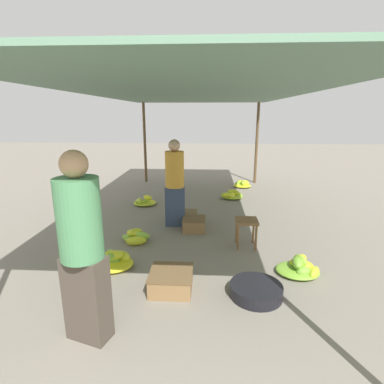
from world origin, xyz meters
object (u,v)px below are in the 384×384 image
at_px(banana_pile_left_2, 135,236).
at_px(crate_near, 171,280).
at_px(shopper_walking_mid, 175,182).
at_px(banana_pile_right_0, 242,184).
at_px(banana_pile_right_1, 300,268).
at_px(banana_pile_left_0, 145,202).
at_px(basin_black, 256,290).
at_px(vendor_foreground, 82,247).
at_px(stool, 246,225).
at_px(banana_pile_right_2, 232,195).
at_px(crate_far, 194,224).
at_px(crate_mid, 187,216).
at_px(banana_pile_left_1, 112,260).

bearing_deg(banana_pile_left_2, crate_near, -60.53).
bearing_deg(banana_pile_left_2, shopper_walking_mid, 54.06).
bearing_deg(banana_pile_right_0, banana_pile_right_1, -87.16).
bearing_deg(shopper_walking_mid, banana_pile_left_0, 124.39).
relative_size(banana_pile_left_0, banana_pile_left_2, 0.99).
bearing_deg(banana_pile_left_0, basin_black, -59.63).
relative_size(vendor_foreground, banana_pile_right_0, 3.51).
distance_m(basin_black, banana_pile_left_0, 3.99).
height_order(stool, banana_pile_left_2, stool).
xyz_separation_m(banana_pile_left_0, banana_pile_right_2, (2.04, 0.68, 0.01)).
relative_size(banana_pile_right_1, crate_far, 1.44).
height_order(crate_mid, shopper_walking_mid, shopper_walking_mid).
xyz_separation_m(banana_pile_left_0, crate_near, (1.03, -3.36, 0.05)).
distance_m(vendor_foreground, crate_near, 1.31).
distance_m(banana_pile_left_1, banana_pile_right_1, 2.50).
relative_size(stool, crate_near, 0.89).
height_order(vendor_foreground, banana_pile_left_1, vendor_foreground).
bearing_deg(crate_far, banana_pile_right_2, 68.93).
xyz_separation_m(banana_pile_left_0, banana_pile_right_0, (2.42, 1.87, 0.01)).
relative_size(vendor_foreground, shopper_walking_mid, 1.10).
bearing_deg(banana_pile_right_0, crate_mid, -116.31).
relative_size(banana_pile_left_1, crate_near, 1.27).
height_order(basin_black, banana_pile_left_2, banana_pile_left_2).
xyz_separation_m(basin_black, banana_pile_right_2, (0.02, 4.12, 0.01)).
height_order(crate_near, crate_mid, crate_near).
bearing_deg(vendor_foreground, crate_near, 50.82).
height_order(vendor_foreground, banana_pile_right_0, vendor_foreground).
bearing_deg(banana_pile_right_1, basin_black, -140.92).
distance_m(banana_pile_right_0, crate_near, 5.42).
bearing_deg(banana_pile_right_2, crate_mid, -121.95).
bearing_deg(stool, vendor_foreground, -129.09).
bearing_deg(vendor_foreground, banana_pile_right_2, 70.99).
xyz_separation_m(vendor_foreground, banana_pile_right_2, (1.67, 4.85, -0.83)).
xyz_separation_m(vendor_foreground, crate_near, (0.66, 0.81, -0.79)).
bearing_deg(crate_near, vendor_foreground, -129.18).
distance_m(crate_near, shopper_walking_mid, 2.25).
distance_m(banana_pile_right_0, crate_mid, 3.12).
relative_size(banana_pile_left_2, crate_far, 1.35).
height_order(banana_pile_left_2, crate_mid, banana_pile_left_2).
xyz_separation_m(banana_pile_left_2, banana_pile_right_0, (2.15, 3.90, -0.01)).
bearing_deg(banana_pile_left_2, banana_pile_right_0, 61.12).
bearing_deg(crate_far, crate_near, -95.44).
bearing_deg(banana_pile_left_1, crate_far, 52.82).
relative_size(banana_pile_right_0, banana_pile_right_1, 0.86).
bearing_deg(crate_near, banana_pile_left_2, 119.47).
height_order(banana_pile_left_1, shopper_walking_mid, shopper_walking_mid).
relative_size(banana_pile_right_2, crate_mid, 1.38).
bearing_deg(crate_near, shopper_walking_mid, 94.98).
xyz_separation_m(stool, crate_near, (-1.02, -1.26, -0.24)).
xyz_separation_m(vendor_foreground, banana_pile_left_0, (-0.37, 4.18, -0.84)).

